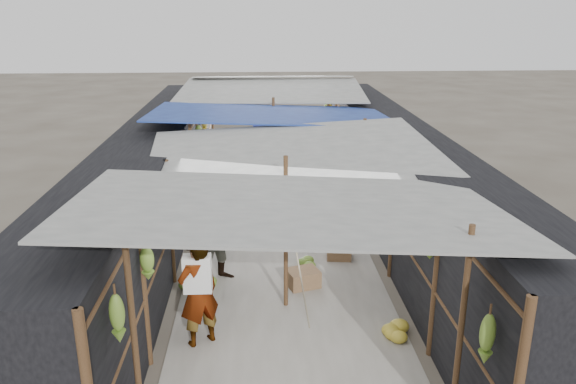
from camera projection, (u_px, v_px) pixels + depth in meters
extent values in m
cube|color=#9E998E|center=(278.00, 228.00, 12.74)|extent=(3.60, 16.00, 0.02)
cube|color=black|center=(154.00, 182.00, 12.24)|extent=(1.40, 15.00, 2.30)
cube|color=black|center=(398.00, 178.00, 12.53)|extent=(1.40, 15.00, 2.30)
cube|color=#8D6747|center=(339.00, 252.00, 11.15)|extent=(0.52, 0.44, 0.29)
cube|color=#8D6747|center=(303.00, 278.00, 10.02)|extent=(0.65, 0.58, 0.33)
cube|color=#8D6747|center=(226.00, 222.00, 12.71)|extent=(0.55, 0.50, 0.29)
cylinder|color=black|center=(332.00, 198.00, 14.53)|extent=(0.55, 0.55, 0.17)
imported|color=silver|center=(199.00, 293.00, 8.10)|extent=(0.74, 0.67, 1.69)
imported|color=#1F4B9D|center=(220.00, 237.00, 10.05)|extent=(1.05, 0.98, 1.73)
imported|color=#534F48|center=(311.00, 220.00, 12.05)|extent=(0.55, 0.64, 0.85)
cylinder|color=brown|center=(135.00, 343.00, 6.07)|extent=(0.07, 0.07, 2.60)
cylinder|color=brown|center=(461.00, 333.00, 6.27)|extent=(0.07, 0.07, 2.60)
cylinder|color=brown|center=(286.00, 234.00, 9.02)|extent=(0.07, 0.07, 2.60)
cylinder|color=brown|center=(193.00, 182.00, 11.77)|extent=(0.07, 0.07, 2.60)
cylinder|color=brown|center=(362.00, 179.00, 11.96)|extent=(0.07, 0.07, 2.60)
cylinder|color=brown|center=(274.00, 147.00, 14.71)|extent=(0.07, 0.07, 2.60)
cylinder|color=brown|center=(213.00, 125.00, 17.46)|extent=(0.07, 0.07, 2.60)
cylinder|color=brown|center=(328.00, 124.00, 17.65)|extent=(0.07, 0.07, 2.60)
cube|color=#999994|center=(294.00, 205.00, 6.75)|extent=(5.21, 3.19, 0.52)
cube|color=#999994|center=(293.00, 152.00, 9.84)|extent=(5.23, 3.73, 0.50)
cube|color=#214297|center=(271.00, 114.00, 12.92)|extent=(5.40, 3.60, 0.41)
cube|color=#999994|center=(271.00, 90.00, 16.03)|extent=(5.37, 3.66, 0.27)
cube|color=#999994|center=(272.00, 77.00, 18.28)|extent=(5.00, 1.99, 0.24)
cylinder|color=brown|center=(184.00, 141.00, 12.00)|extent=(0.06, 15.00, 0.06)
cylinder|color=brown|center=(369.00, 139.00, 12.21)|extent=(0.06, 15.00, 0.06)
cylinder|color=gray|center=(277.00, 140.00, 12.10)|extent=(0.02, 15.00, 0.02)
cube|color=navy|center=(265.00, 122.00, 15.64)|extent=(0.65, 0.03, 0.60)
cube|color=#192BA7|center=(313.00, 183.00, 10.24)|extent=(0.55, 0.03, 0.65)
cube|color=white|center=(301.00, 132.00, 14.27)|extent=(0.60, 0.03, 0.55)
cube|color=#AA311A|center=(323.00, 168.00, 11.09)|extent=(0.50, 0.03, 0.60)
ellipsoid|color=olive|center=(118.00, 319.00, 5.68)|extent=(0.16, 0.13, 0.56)
ellipsoid|color=olive|center=(147.00, 263.00, 7.23)|extent=(0.19, 0.16, 0.48)
ellipsoid|color=olive|center=(167.00, 219.00, 8.85)|extent=(0.18, 0.16, 0.38)
ellipsoid|color=gold|center=(178.00, 194.00, 10.17)|extent=(0.14, 0.12, 0.49)
ellipsoid|color=olive|center=(187.00, 160.00, 11.60)|extent=(0.18, 0.15, 0.56)
ellipsoid|color=gold|center=(195.00, 147.00, 13.13)|extent=(0.18, 0.15, 0.45)
ellipsoid|color=olive|center=(199.00, 136.00, 13.94)|extent=(0.19, 0.16, 0.58)
ellipsoid|color=gold|center=(204.00, 124.00, 15.46)|extent=(0.18, 0.15, 0.36)
ellipsoid|color=olive|center=(209.00, 115.00, 17.21)|extent=(0.20, 0.17, 0.54)
ellipsoid|color=olive|center=(212.00, 106.00, 18.33)|extent=(0.19, 0.16, 0.54)
ellipsoid|color=olive|center=(487.00, 339.00, 5.74)|extent=(0.16, 0.14, 0.59)
ellipsoid|color=olive|center=(431.00, 244.00, 7.56)|extent=(0.20, 0.17, 0.45)
ellipsoid|color=olive|center=(402.00, 211.00, 9.01)|extent=(0.19, 0.16, 0.43)
ellipsoid|color=gold|center=(381.00, 176.00, 10.50)|extent=(0.15, 0.13, 0.51)
ellipsoid|color=gold|center=(368.00, 162.00, 11.77)|extent=(0.20, 0.17, 0.58)
ellipsoid|color=gold|center=(355.00, 150.00, 13.32)|extent=(0.17, 0.14, 0.49)
ellipsoid|color=gold|center=(346.00, 135.00, 14.53)|extent=(0.15, 0.13, 0.38)
ellipsoid|color=olive|center=(339.00, 122.00, 15.78)|extent=(0.15, 0.13, 0.45)
ellipsoid|color=gold|center=(330.00, 110.00, 17.62)|extent=(0.15, 0.13, 0.40)
ellipsoid|color=olive|center=(327.00, 110.00, 18.51)|extent=(0.18, 0.15, 0.44)
ellipsoid|color=olive|center=(224.00, 190.00, 15.07)|extent=(0.46, 0.39, 0.23)
ellipsoid|color=olive|center=(310.00, 263.00, 10.61)|extent=(0.70, 0.60, 0.35)
ellipsoid|color=gold|center=(323.00, 200.00, 14.23)|extent=(0.53, 0.45, 0.26)
ellipsoid|color=olive|center=(201.00, 283.00, 9.90)|extent=(0.59, 0.50, 0.30)
ellipsoid|color=olive|center=(217.00, 172.00, 16.74)|extent=(0.45, 0.38, 0.22)
ellipsoid|color=gold|center=(347.00, 232.00, 12.13)|extent=(0.64, 0.54, 0.32)
ellipsoid|color=olive|center=(253.00, 230.00, 12.27)|extent=(0.57, 0.49, 0.29)
ellipsoid|color=gold|center=(401.00, 328.00, 8.54)|extent=(0.50, 0.43, 0.25)
ellipsoid|color=gold|center=(317.00, 176.00, 16.16)|extent=(0.69, 0.58, 0.34)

